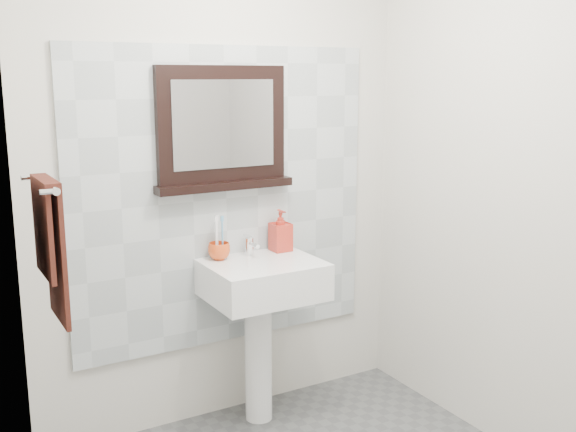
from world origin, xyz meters
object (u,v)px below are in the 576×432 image
at_px(toothbrush_cup, 219,251).
at_px(soap_dispenser, 281,230).
at_px(framed_mirror, 222,131).
at_px(pedestal_sink, 262,297).
at_px(hand_towel, 51,239).

xyz_separation_m(toothbrush_cup, soap_dispenser, (0.35, -0.00, 0.07)).
height_order(soap_dispenser, framed_mirror, framed_mirror).
xyz_separation_m(pedestal_sink, soap_dispenser, (0.18, 0.13, 0.29)).
distance_m(toothbrush_cup, soap_dispenser, 0.35).
bearing_deg(hand_towel, pedestal_sink, 14.68).
relative_size(pedestal_sink, soap_dispenser, 4.43).
height_order(framed_mirror, hand_towel, framed_mirror).
distance_m(toothbrush_cup, framed_mirror, 0.59).
bearing_deg(pedestal_sink, toothbrush_cup, 141.37).
bearing_deg(toothbrush_cup, hand_towel, -154.91).
bearing_deg(hand_towel, toothbrush_cup, 25.09).
bearing_deg(soap_dispenser, pedestal_sink, -143.36).
relative_size(framed_mirror, hand_towel, 1.28).
distance_m(soap_dispenser, hand_towel, 1.29).
bearing_deg(soap_dispenser, toothbrush_cup, -179.92).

